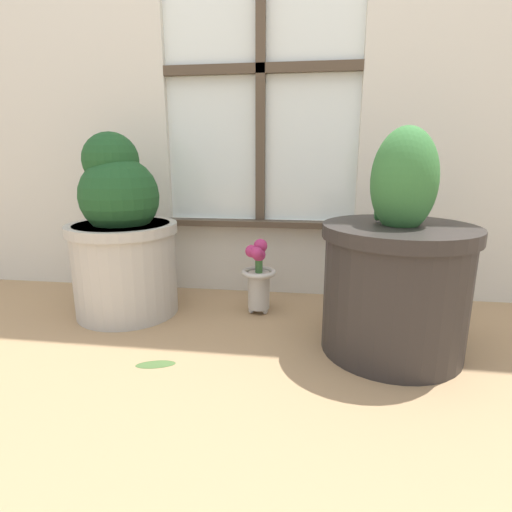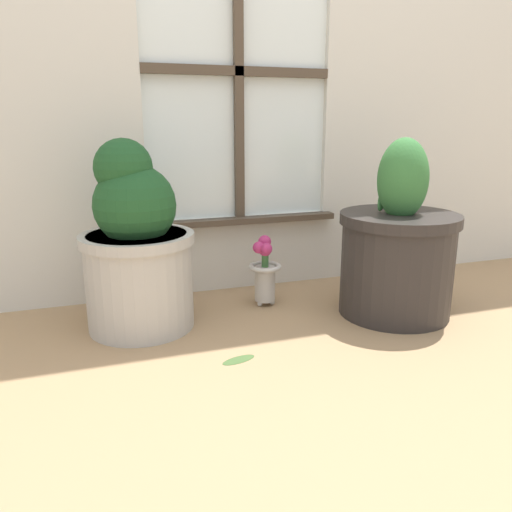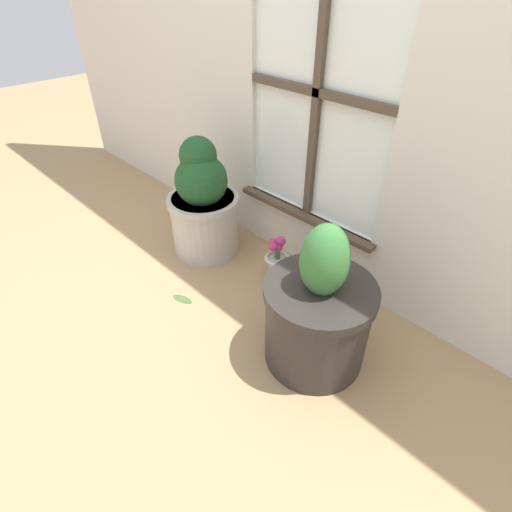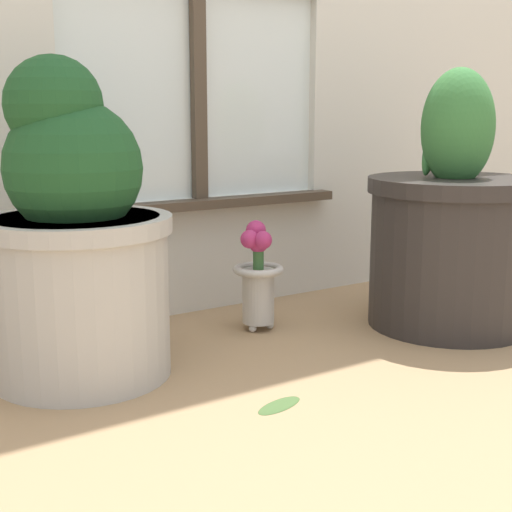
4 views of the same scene
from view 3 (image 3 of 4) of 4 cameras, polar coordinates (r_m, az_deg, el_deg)
ground_plane at (r=1.85m, az=-7.06°, el=-9.53°), size 10.00×10.00×0.00m
potted_plant_left at (r=2.14m, az=-7.52°, el=7.23°), size 0.38×0.38×0.64m
potted_plant_right at (r=1.55m, az=8.83°, el=-8.09°), size 0.42×0.42×0.64m
flower_vase at (r=1.96m, az=3.00°, el=-0.65°), size 0.12×0.12×0.27m
fallen_leaf at (r=1.98m, az=-10.47°, el=-6.01°), size 0.12×0.07×0.01m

